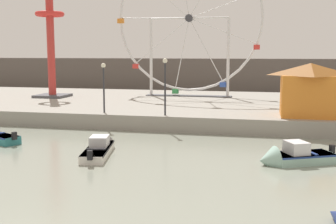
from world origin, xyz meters
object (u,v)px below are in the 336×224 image
motorboat_seafoam (291,157)px  promenade_lamp_far (165,78)px  drop_tower_red_tower (51,40)px  promenade_lamp_near (104,80)px  carnival_booth_orange_canopy (310,89)px  motorboat_white_red_stripe (101,147)px  ferris_wheel_white_frame (189,20)px  mooring_buoy_orange (105,138)px

motorboat_seafoam → promenade_lamp_far: promenade_lamp_far is taller
drop_tower_red_tower → promenade_lamp_near: 12.81m
carnival_booth_orange_canopy → motorboat_white_red_stripe: bearing=-143.1°
motorboat_seafoam → ferris_wheel_white_frame: (-8.55, 20.21, 7.87)m
ferris_wheel_white_frame → motorboat_seafoam: bearing=-67.1°
motorboat_white_red_stripe → drop_tower_red_tower: (-11.21, 16.24, 6.04)m
promenade_lamp_far → mooring_buoy_orange: size_ratio=8.63×
motorboat_white_red_stripe → motorboat_seafoam: bearing=-103.6°
carnival_booth_orange_canopy → promenade_lamp_far: (-9.35, -1.76, 0.68)m
motorboat_seafoam → promenade_lamp_near: 14.73m
motorboat_seafoam → motorboat_white_red_stripe: motorboat_seafoam is taller
drop_tower_red_tower → promenade_lamp_far: drop_tower_red_tower is taller
motorboat_white_red_stripe → ferris_wheel_white_frame: size_ratio=0.37×
drop_tower_red_tower → promenade_lamp_near: size_ratio=3.12×
motorboat_seafoam → mooring_buoy_orange: size_ratio=8.91×
carnival_booth_orange_canopy → ferris_wheel_white_frame: bearing=131.2°
carnival_booth_orange_canopy → promenade_lamp_near: 13.89m
ferris_wheel_white_frame → mooring_buoy_orange: 19.18m
motorboat_white_red_stripe → promenade_lamp_near: size_ratio=1.52×
ferris_wheel_white_frame → promenade_lamp_far: size_ratio=3.75×
carnival_booth_orange_canopy → mooring_buoy_orange: size_ratio=9.20×
drop_tower_red_tower → motorboat_seafoam: bearing=-38.4°
motorboat_white_red_stripe → promenade_lamp_near: (-2.58, 7.25, 3.06)m
motorboat_white_red_stripe → drop_tower_red_tower: bearing=22.8°
carnival_booth_orange_canopy → promenade_lamp_near: size_ratio=1.17×
motorboat_seafoam → drop_tower_red_tower: (-20.90, 16.55, 5.99)m
motorboat_white_red_stripe → ferris_wheel_white_frame: (1.14, 19.90, 7.91)m
ferris_wheel_white_frame → mooring_buoy_orange: ferris_wheel_white_frame is taller
carnival_booth_orange_canopy → promenade_lamp_near: carnival_booth_orange_canopy is taller
ferris_wheel_white_frame → mooring_buoy_orange: size_ratio=32.33×
mooring_buoy_orange → promenade_lamp_far: bearing=59.1°
promenade_lamp_near → promenade_lamp_far: promenade_lamp_far is taller
drop_tower_red_tower → mooring_buoy_orange: 18.29m
mooring_buoy_orange → carnival_booth_orange_canopy: bearing=27.0°
carnival_booth_orange_canopy → promenade_lamp_far: promenade_lamp_far is taller
motorboat_seafoam → drop_tower_red_tower: bearing=-65.0°
drop_tower_red_tower → ferris_wheel_white_frame: bearing=16.5°
ferris_wheel_white_frame → drop_tower_red_tower: bearing=-163.5°
motorboat_seafoam → promenade_lamp_far: bearing=-69.4°
motorboat_white_red_stripe → drop_tower_red_tower: drop_tower_red_tower is taller
promenade_lamp_near → promenade_lamp_far: size_ratio=0.91×
motorboat_seafoam → promenade_lamp_near: promenade_lamp_near is taller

